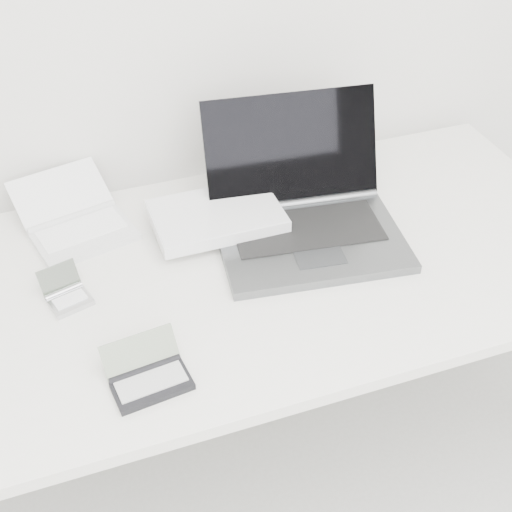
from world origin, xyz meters
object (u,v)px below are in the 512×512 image
object	(u,v)px
desk	(262,278)
laptop_large	(277,215)
netbook_open_white	(77,223)
palmtop_charcoal	(149,377)

from	to	relation	value
desk	laptop_large	world-z (taller)	laptop_large
desk	netbook_open_white	world-z (taller)	netbook_open_white
netbook_open_white	laptop_large	bearing A→B (deg)	-33.05
netbook_open_white	palmtop_charcoal	xyz separation A→B (m)	(0.05, -0.53, -0.00)
desk	palmtop_charcoal	world-z (taller)	palmtop_charcoal
desk	palmtop_charcoal	size ratio (longest dim) A/B	10.09
netbook_open_white	palmtop_charcoal	bearing A→B (deg)	-97.35
desk	laptop_large	xyz separation A→B (m)	(0.07, 0.10, 0.09)
desk	palmtop_charcoal	distance (m)	0.42
desk	palmtop_charcoal	xyz separation A→B (m)	(-0.32, -0.26, 0.06)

